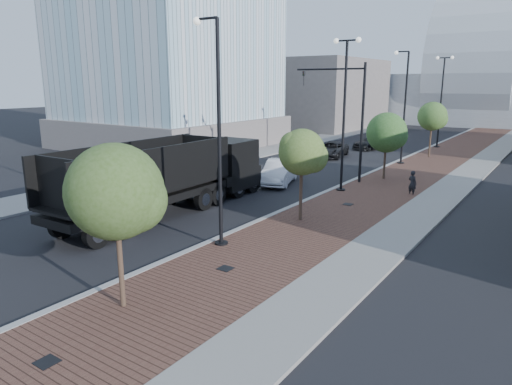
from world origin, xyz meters
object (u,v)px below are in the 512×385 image
Objects in this scene: dump_truck at (192,177)px; pedestrian at (412,183)px; white_sedan at (279,172)px; dark_car_mid at (331,149)px.

dump_truck is 8.99× the size of pedestrian.
white_sedan is 12.62m from dark_car_mid.
dump_truck is 2.84× the size of white_sedan.
white_sedan is at bearing -89.29° from dark_car_mid.
pedestrian is (8.49, 1.58, -0.03)m from white_sedan.
white_sedan reaches higher than dark_car_mid.
dark_car_mid is 15.18m from pedestrian.
dump_truck reaches higher than pedestrian.
pedestrian is at bearing -7.57° from white_sedan.
dump_truck reaches higher than dark_car_mid.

